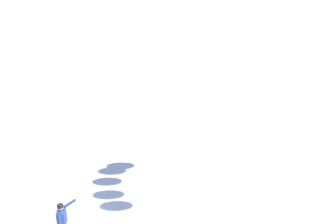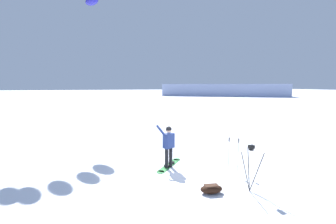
# 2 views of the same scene
# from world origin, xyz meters

# --- Properties ---
(snowboarder) EXTENTS (0.59, 0.66, 1.65)m
(snowboarder) POSITION_xyz_m (0.55, 0.34, 0.99)
(snowboarder) COLOR black
(snowboarder) RESTS_ON ground_plane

